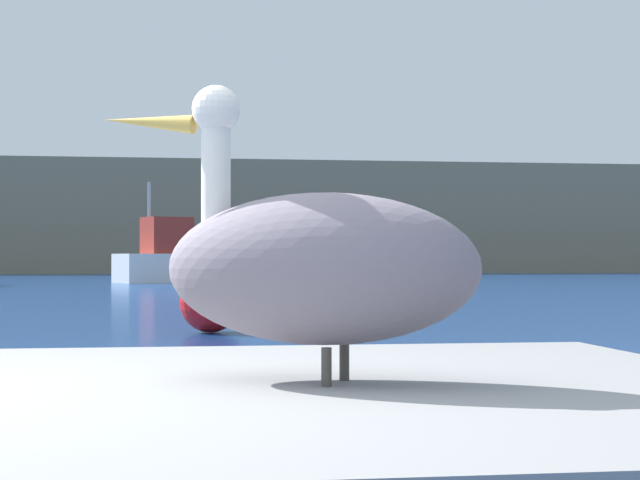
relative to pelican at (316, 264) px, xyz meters
name	(u,v)px	position (x,y,z in m)	size (l,w,h in m)	color
hillside_backdrop	(147,219)	(-1.23, 70.83, 2.70)	(140.00, 11.21, 7.25)	#7F755B
pier_dock	(320,479)	(0.01, -0.01, -0.64)	(2.72, 2.80, 0.57)	gray
pelican	(316,264)	(0.00, 0.00, 0.00)	(1.20, 0.88, 0.90)	slate
fishing_boat_white	(185,261)	(0.60, 40.28, -0.06)	(6.16, 4.05, 3.93)	white
mooring_buoy	(211,302)	(0.19, 10.68, -0.53)	(0.78, 0.78, 0.78)	red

